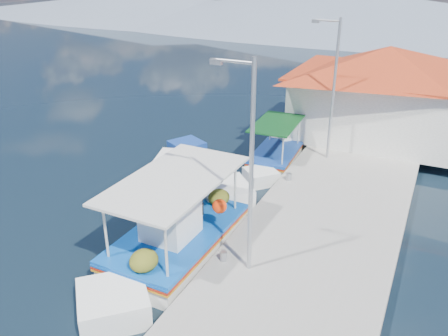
% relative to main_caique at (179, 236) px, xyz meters
% --- Properties ---
extents(ground, '(160.00, 160.00, 0.00)m').
position_rel_main_caique_xyz_m(ground, '(-2.02, -2.45, -0.57)').
color(ground, black).
rests_on(ground, ground).
extents(quay, '(5.00, 44.00, 0.50)m').
position_rel_main_caique_xyz_m(quay, '(3.88, 3.55, -0.32)').
color(quay, gray).
rests_on(quay, ground).
extents(bollards, '(0.20, 17.20, 0.30)m').
position_rel_main_caique_xyz_m(bollards, '(1.78, 2.80, 0.08)').
color(bollards, '#A5A8AD').
rests_on(bollards, quay).
extents(main_caique, '(2.74, 8.96, 2.95)m').
position_rel_main_caique_xyz_m(main_caique, '(0.00, 0.00, 0.00)').
color(main_caique, white).
rests_on(main_caique, ground).
extents(caique_green_canopy, '(1.97, 5.92, 2.22)m').
position_rel_main_caique_xyz_m(caique_green_canopy, '(0.38, 7.98, -0.24)').
color(caique_green_canopy, white).
rests_on(caique_green_canopy, ground).
extents(caique_blue_hull, '(3.19, 6.33, 1.18)m').
position_rel_main_caique_xyz_m(caique_blue_hull, '(-2.78, 4.39, -0.25)').
color(caique_blue_hull, navy).
rests_on(caique_blue_hull, ground).
extents(harbor_building, '(10.49, 10.49, 4.40)m').
position_rel_main_caique_xyz_m(harbor_building, '(4.18, 12.55, 2.21)').
color(harbor_building, white).
rests_on(harbor_building, quay).
extents(lamp_post_near, '(1.21, 0.14, 6.00)m').
position_rel_main_caique_xyz_m(lamp_post_near, '(2.49, -0.45, 3.28)').
color(lamp_post_near, '#A5A8AD').
rests_on(lamp_post_near, quay).
extents(lamp_post_far, '(1.21, 0.14, 6.00)m').
position_rel_main_caique_xyz_m(lamp_post_far, '(2.49, 8.55, 3.28)').
color(lamp_post_far, '#A5A8AD').
rests_on(lamp_post_far, quay).
extents(mountain_ridge, '(171.40, 96.00, 5.50)m').
position_rel_main_caique_xyz_m(mountain_ridge, '(4.53, 53.55, 1.47)').
color(mountain_ridge, slate).
rests_on(mountain_ridge, ground).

